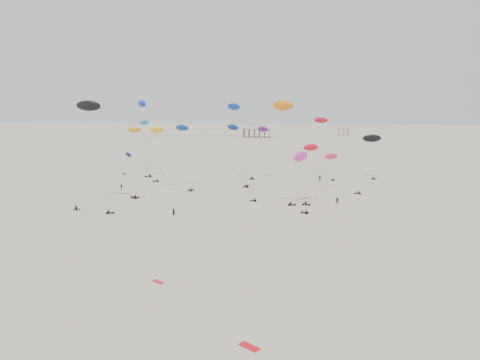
# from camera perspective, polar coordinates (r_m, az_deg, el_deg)

# --- Properties ---
(ground_plane) EXTENTS (900.00, 900.00, 0.00)m
(ground_plane) POSITION_cam_1_polar(r_m,az_deg,el_deg) (214.56, 2.63, 2.72)
(ground_plane) COLOR #C4B59B
(pavilion_main) EXTENTS (21.00, 13.00, 9.80)m
(pavilion_main) POSITION_cam_1_polar(r_m,az_deg,el_deg) (364.13, 2.06, 5.90)
(pavilion_main) COLOR brown
(pavilion_main) RESTS_ON ground
(pavilion_small) EXTENTS (9.00, 7.00, 8.00)m
(pavilion_small) POSITION_cam_1_polar(r_m,az_deg,el_deg) (396.94, 12.48, 5.83)
(pavilion_small) COLOR brown
(pavilion_small) RESTS_ON ground
(pier_fence) EXTENTS (80.20, 0.20, 1.50)m
(pier_fence) POSITION_cam_1_polar(r_m,az_deg,el_deg) (370.67, -6.03, 5.37)
(pier_fence) COLOR black
(pier_fence) RESTS_ON ground
(rig_0) EXTENTS (6.15, 5.61, 18.31)m
(rig_0) POSITION_cam_1_polar(r_m,az_deg,el_deg) (130.57, -6.81, 4.64)
(rig_0) COLOR black
(rig_0) RESTS_ON ground
(rig_1) EXTENTS (6.39, 13.63, 19.52)m
(rig_1) POSITION_cam_1_polar(r_m,az_deg,el_deg) (126.71, -10.92, 3.64)
(rig_1) COLOR black
(rig_1) RESTS_ON ground
(rig_2) EXTENTS (5.07, 12.32, 17.16)m
(rig_2) POSITION_cam_1_polar(r_m,az_deg,el_deg) (172.33, -12.89, 5.38)
(rig_2) COLOR black
(rig_2) RESTS_ON ground
(rig_3) EXTENTS (7.12, 8.07, 19.87)m
(rig_3) POSITION_cam_1_polar(r_m,az_deg,el_deg) (152.59, 10.09, 6.02)
(rig_3) COLOR black
(rig_3) RESTS_ON ground
(rig_4) EXTENTS (6.70, 5.17, 17.09)m
(rig_4) POSITION_cam_1_polar(r_m,az_deg,el_deg) (148.89, 2.44, 4.54)
(rig_4) COLOR black
(rig_4) RESTS_ON ground
(rig_5) EXTENTS (7.21, 3.26, 14.57)m
(rig_5) POSITION_cam_1_polar(r_m,az_deg,el_deg) (109.83, 7.98, 2.05)
(rig_5) COLOR black
(rig_5) RESTS_ON ground
(rig_6) EXTENTS (5.89, 4.11, 14.51)m
(rig_6) POSITION_cam_1_polar(r_m,az_deg,el_deg) (155.78, 15.80, 4.48)
(rig_6) COLOR black
(rig_6) RESTS_ON ground
(rig_7) EXTENTS (8.73, 6.05, 24.43)m
(rig_7) POSITION_cam_1_polar(r_m,az_deg,el_deg) (102.90, 5.56, 7.52)
(rig_7) COLOR black
(rig_7) RESTS_ON ground
(rig_8) EXTENTS (9.70, 9.25, 12.46)m
(rig_8) POSITION_cam_1_polar(r_m,az_deg,el_deg) (131.62, 11.71, 1.94)
(rig_8) COLOR black
(rig_8) RESTS_ON ground
(rig_9) EXTENTS (2.88, 15.09, 16.52)m
(rig_9) POSITION_cam_1_polar(r_m,az_deg,el_deg) (110.89, -14.32, 0.31)
(rig_9) COLOR black
(rig_9) RESTS_ON ground
(rig_10) EXTENTS (7.59, 15.08, 20.60)m
(rig_10) POSITION_cam_1_polar(r_m,az_deg,el_deg) (163.87, -11.40, 4.49)
(rig_10) COLOR black
(rig_10) RESTS_ON ground
(rig_11) EXTENTS (7.64, 5.39, 25.12)m
(rig_11) POSITION_cam_1_polar(r_m,az_deg,el_deg) (147.83, -11.58, 7.63)
(rig_11) COLOR black
(rig_11) RESTS_ON ground
(rig_12) EXTENTS (5.24, 5.92, 12.82)m
(rig_12) POSITION_cam_1_polar(r_m,az_deg,el_deg) (110.87, 7.46, 2.20)
(rig_12) COLOR black
(rig_12) RESTS_ON ground
(rig_13) EXTENTS (6.43, 10.28, 24.73)m
(rig_13) POSITION_cam_1_polar(r_m,az_deg,el_deg) (114.89, -18.13, 7.39)
(rig_13) COLOR black
(rig_13) RESTS_ON ground
(rig_14) EXTENTS (9.07, 17.82, 21.38)m
(rig_14) POSITION_cam_1_polar(r_m,az_deg,el_deg) (145.59, -0.61, 5.35)
(rig_14) COLOR black
(rig_14) RESTS_ON ground
(rig_15) EXTENTS (8.61, 9.05, 24.27)m
(rig_15) POSITION_cam_1_polar(r_m,az_deg,el_deg) (118.10, -0.38, 7.15)
(rig_15) COLOR black
(rig_15) RESTS_ON ground
(spectator_0) EXTENTS (0.82, 0.63, 2.05)m
(spectator_0) POSITION_cam_1_polar(r_m,az_deg,el_deg) (100.42, -8.09, -4.37)
(spectator_0) COLOR black
(spectator_0) RESTS_ON ground
(spectator_1) EXTENTS (1.00, 0.65, 1.94)m
(spectator_1) POSITION_cam_1_polar(r_m,az_deg,el_deg) (114.00, 11.77, -2.88)
(spectator_1) COLOR black
(spectator_1) RESTS_ON ground
(spectator_2) EXTENTS (1.28, 1.18, 1.94)m
(spectator_2) POSITION_cam_1_polar(r_m,az_deg,el_deg) (135.48, -14.26, -1.12)
(spectator_2) COLOR black
(spectator_2) RESTS_ON ground
(spectator_3) EXTENTS (0.90, 0.67, 2.29)m
(spectator_3) POSITION_cam_1_polar(r_m,az_deg,el_deg) (148.04, 9.70, -0.15)
(spectator_3) COLOR black
(spectator_3) RESTS_ON ground
(grounded_kite_a) EXTENTS (2.28, 2.07, 0.08)m
(grounded_kite_a) POSITION_cam_1_polar(r_m,az_deg,el_deg) (47.68, 1.15, -19.69)
(grounded_kite_a) COLOR red
(grounded_kite_a) RESTS_ON ground
(grounded_kite_b) EXTENTS (1.87, 1.62, 0.07)m
(grounded_kite_b) POSITION_cam_1_polar(r_m,az_deg,el_deg) (63.98, -9.94, -12.16)
(grounded_kite_b) COLOR red
(grounded_kite_b) RESTS_ON ground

